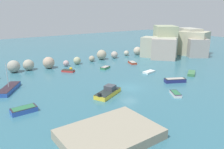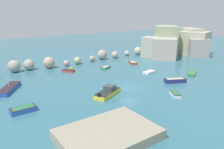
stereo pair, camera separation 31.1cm
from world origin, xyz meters
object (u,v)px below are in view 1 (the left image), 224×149
moored_boat_3 (108,92)px  moored_boat_10 (175,80)px  moored_boat_5 (105,68)px  channel_buoy (71,69)px  moored_boat_6 (68,71)px  moored_boat_4 (176,94)px  moored_boat_9 (149,72)px  moored_boat_8 (9,89)px  moored_boat_2 (83,136)px  moored_boat_0 (132,63)px  moored_boat_1 (191,73)px  stone_dock (110,134)px  moored_boat_7 (24,110)px

moored_boat_3 → moored_boat_10: bearing=-33.3°
moored_boat_5 → moored_boat_10: moored_boat_10 is taller
channel_buoy → moored_boat_6: 1.39m
channel_buoy → moored_boat_4: size_ratio=0.24×
moored_boat_9 → moored_boat_8: bearing=-22.0°
moored_boat_5 → moored_boat_8: moored_boat_8 is taller
moored_boat_5 → moored_boat_8: 20.51m
channel_buoy → moored_boat_3: 16.60m
moored_boat_2 → moored_boat_9: bearing=-66.5°
moored_boat_0 → moored_boat_1: size_ratio=0.86×
moored_boat_1 → moored_boat_4: 12.84m
stone_dock → moored_boat_7: (-5.63, 11.12, -0.16)m
moored_boat_3 → moored_boat_8: bearing=112.7°
moored_boat_7 → moored_boat_9: 26.25m
channel_buoy → moored_boat_5: size_ratio=0.24×
channel_buoy → moored_boat_6: channel_buoy is taller
moored_boat_6 → moored_boat_7: 19.10m
moored_boat_5 → moored_boat_9: moored_boat_5 is taller
channel_buoy → moored_boat_2: bearing=-111.7°
channel_buoy → moored_boat_9: 16.57m
stone_dock → moored_boat_4: 15.44m
moored_boat_7 → moored_boat_10: moored_boat_10 is taller
moored_boat_2 → moored_boat_10: (21.99, 7.05, 0.05)m
moored_boat_3 → stone_dock: bearing=-149.3°
channel_buoy → moored_boat_5: (6.83, -2.99, -0.10)m
channel_buoy → moored_boat_4: channel_buoy is taller
moored_boat_2 → moored_boat_5: 27.85m
moored_boat_7 → moored_boat_8: 9.38m
stone_dock → moored_boat_6: 26.55m
channel_buoy → moored_boat_10: 21.72m
channel_buoy → moored_boat_6: bearing=-138.5°
moored_boat_1 → moored_boat_4: bearing=-7.0°
moored_boat_0 → moored_boat_4: 21.19m
moored_boat_2 → moored_boat_9: moored_boat_2 is taller
moored_boat_5 → moored_boat_9: size_ratio=0.92×
moored_boat_2 → moored_boat_10: moored_boat_10 is taller
stone_dock → moored_boat_10: stone_dock is taller
moored_boat_3 → moored_boat_4: bearing=-61.5°
moored_boat_8 → moored_boat_6: bearing=144.0°
moored_boat_5 → moored_boat_7: bearing=-175.7°
moored_boat_5 → moored_boat_8: (-20.27, -3.10, 0.12)m
moored_boat_3 → moored_boat_7: bearing=148.4°
channel_buoy → moored_boat_3: bearing=-94.6°
moored_boat_0 → moored_boat_8: size_ratio=0.51×
moored_boat_0 → moored_boat_2: (-24.82, -22.51, 0.09)m
moored_boat_7 → moored_boat_1: bearing=175.2°
moored_boat_5 → moored_boat_10: size_ratio=0.68×
moored_boat_2 → moored_boat_3: (8.70, 8.63, 0.16)m
moored_boat_4 → moored_boat_1: bearing=147.1°
moored_boat_5 → moored_boat_0: bearing=-25.0°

